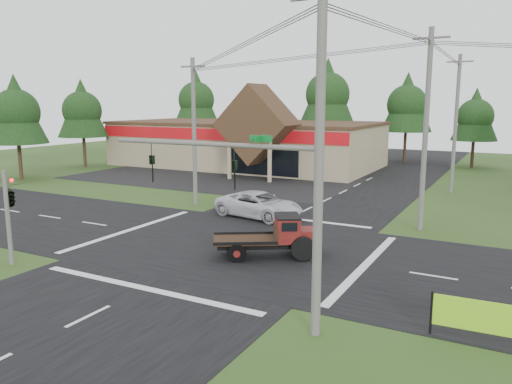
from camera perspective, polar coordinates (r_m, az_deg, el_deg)
The scene contains 21 objects.
ground at distance 26.30m, azimuth -2.56°, elevation -6.14°, with size 120.00×120.00×0.00m, color #2A4117.
road_ns at distance 26.30m, azimuth -2.56°, elevation -6.12°, with size 12.00×120.00×0.02m, color black.
road_ew at distance 26.30m, azimuth -2.56°, elevation -6.12°, with size 120.00×12.00×0.02m, color black.
parking_apron at distance 49.34m, azimuth -5.32°, elevation 1.55°, with size 28.00×14.00×0.02m, color black.
cvs_building at distance 58.89m, azimuth -1.08°, elevation 5.69°, with size 30.40×18.20×9.19m.
traffic_signal_mast at distance 16.14m, azimuth 1.54°, elevation -0.40°, with size 8.12×0.24×7.00m.
traffic_signal_corner at distance 25.26m, azimuth -26.40°, elevation 0.31°, with size 0.53×2.48×4.40m.
utility_pole_nr at distance 15.29m, azimuth 7.22°, elevation 3.53°, with size 2.00×0.30×11.00m.
utility_pole_nw at distance 36.37m, azimuth -7.09°, elevation 6.95°, with size 2.00×0.30×10.50m.
utility_pole_ne at distance 30.14m, azimuth 18.83°, elevation 6.79°, with size 2.00×0.30×11.50m.
utility_pole_n at distance 44.00m, azimuth 21.86°, elevation 7.31°, with size 2.00×0.30×11.20m.
tree_row_a at distance 75.15m, azimuth -6.84°, elevation 10.62°, with size 6.72×6.72×12.12m.
tree_row_b at distance 71.70m, azimuth 0.78°, elevation 9.64°, with size 5.60×5.60×10.10m.
tree_row_c at distance 66.76m, azimuth 8.18°, elevation 11.23°, with size 7.28×7.28×13.13m.
tree_row_d at distance 64.99m, azimuth 16.89°, elevation 9.74°, with size 6.16×6.16×11.11m.
tree_row_e at distance 61.91m, azimuth 23.79°, elevation 8.08°, with size 5.04×5.04×9.09m.
tree_side_w at distance 61.28m, azimuth -19.28°, elevation 8.99°, with size 5.60×5.60×10.10m.
tree_side_w_near at distance 53.35m, azimuth -25.75°, elevation 8.46°, with size 5.60×5.60×10.10m.
antique_flatbed_truck at distance 24.13m, azimuth 1.22°, elevation -5.05°, with size 1.92×5.02×2.10m, color #550C11, non-canonical shape.
roadside_banner at distance 17.41m, azimuth 26.33°, elevation -13.46°, with size 4.22×0.12×1.44m, color #8AD51C, non-canonical shape.
white_pickup at distance 32.48m, azimuth 0.35°, elevation -1.47°, with size 2.75×5.96×1.66m, color silver.
Camera 1 is at (12.90, -21.70, 7.39)m, focal length 35.00 mm.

